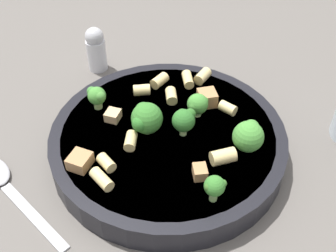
% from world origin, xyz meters
% --- Properties ---
extents(ground_plane, '(2.00, 2.00, 0.00)m').
position_xyz_m(ground_plane, '(0.00, 0.00, 0.00)').
color(ground_plane, '#5B5651').
extents(pasta_bowl, '(0.30, 0.30, 0.04)m').
position_xyz_m(pasta_bowl, '(0.00, 0.00, 0.02)').
color(pasta_bowl, black).
rests_on(pasta_bowl, ground_plane).
extents(broccoli_floret_0, '(0.03, 0.02, 0.03)m').
position_xyz_m(broccoli_floret_0, '(-0.07, -0.08, 0.06)').
color(broccoli_floret_0, '#93B766').
rests_on(broccoli_floret_0, pasta_bowl).
extents(broccoli_floret_1, '(0.04, 0.04, 0.04)m').
position_xyz_m(broccoli_floret_1, '(-0.01, -0.03, 0.06)').
color(broccoli_floret_1, '#84AD60').
rests_on(broccoli_floret_1, pasta_bowl).
extents(broccoli_floret_2, '(0.03, 0.03, 0.04)m').
position_xyz_m(broccoli_floret_2, '(0.01, 0.02, 0.06)').
color(broccoli_floret_2, '#9EC175').
rests_on(broccoli_floret_2, pasta_bowl).
extents(broccoli_floret_3, '(0.02, 0.02, 0.03)m').
position_xyz_m(broccoli_floret_3, '(0.11, 0.02, 0.06)').
color(broccoli_floret_3, '#84AD60').
rests_on(broccoli_floret_3, pasta_bowl).
extents(broccoli_floret_4, '(0.03, 0.03, 0.03)m').
position_xyz_m(broccoli_floret_4, '(-0.02, 0.05, 0.05)').
color(broccoli_floret_4, '#9EC175').
rests_on(broccoli_floret_4, pasta_bowl).
extents(broccoli_floret_5, '(0.04, 0.04, 0.04)m').
position_xyz_m(broccoli_floret_5, '(0.05, 0.08, 0.06)').
color(broccoli_floret_5, '#9EC175').
rests_on(broccoli_floret_5, pasta_bowl).
extents(rigatoni_0, '(0.02, 0.03, 0.02)m').
position_xyz_m(rigatoni_0, '(0.07, 0.05, 0.04)').
color(rigatoni_0, '#E0C67F').
rests_on(rigatoni_0, pasta_bowl).
extents(rigatoni_1, '(0.03, 0.03, 0.02)m').
position_xyz_m(rigatoni_1, '(-0.09, 0.08, 0.04)').
color(rigatoni_1, '#E0C67F').
rests_on(rigatoni_1, pasta_bowl).
extents(rigatoni_2, '(0.03, 0.02, 0.01)m').
position_xyz_m(rigatoni_2, '(0.01, -0.05, 0.04)').
color(rigatoni_2, '#E0C67F').
rests_on(rigatoni_2, pasta_bowl).
extents(rigatoni_3, '(0.03, 0.02, 0.01)m').
position_xyz_m(rigatoni_3, '(0.06, -0.09, 0.04)').
color(rigatoni_3, '#E0C67F').
rests_on(rigatoni_3, pasta_bowl).
extents(rigatoni_4, '(0.03, 0.02, 0.01)m').
position_xyz_m(rigatoni_4, '(-0.09, 0.06, 0.04)').
color(rigatoni_4, '#E0C67F').
rests_on(rigatoni_4, pasta_bowl).
extents(rigatoni_5, '(0.03, 0.03, 0.02)m').
position_xyz_m(rigatoni_5, '(-0.10, 0.02, 0.04)').
color(rigatoni_5, '#E0C67F').
rests_on(rigatoni_5, pasta_bowl).
extents(rigatoni_6, '(0.02, 0.03, 0.02)m').
position_xyz_m(rigatoni_6, '(-0.08, -0.01, 0.04)').
color(rigatoni_6, '#E0C67F').
rests_on(rigatoni_6, pasta_bowl).
extents(rigatoni_7, '(0.03, 0.02, 0.01)m').
position_xyz_m(rigatoni_7, '(-0.01, 0.09, 0.04)').
color(rigatoni_7, '#E0C67F').
rests_on(rigatoni_7, pasta_bowl).
extents(rigatoni_8, '(0.03, 0.02, 0.01)m').
position_xyz_m(rigatoni_8, '(0.03, -0.08, 0.04)').
color(rigatoni_8, '#E0C67F').
rests_on(rigatoni_8, pasta_bowl).
extents(rigatoni_9, '(0.03, 0.02, 0.01)m').
position_xyz_m(rigatoni_9, '(-0.06, 0.02, 0.04)').
color(rigatoni_9, '#E0C67F').
rests_on(rigatoni_9, pasta_bowl).
extents(chicken_chunk_0, '(0.03, 0.03, 0.02)m').
position_xyz_m(chicken_chunk_0, '(0.02, -0.11, 0.04)').
color(chicken_chunk_0, '#A87A4C').
rests_on(chicken_chunk_0, pasta_bowl).
extents(chicken_chunk_1, '(0.03, 0.03, 0.01)m').
position_xyz_m(chicken_chunk_1, '(-0.04, -0.06, 0.04)').
color(chicken_chunk_1, tan).
rests_on(chicken_chunk_1, pasta_bowl).
extents(chicken_chunk_2, '(0.02, 0.02, 0.01)m').
position_xyz_m(chicken_chunk_2, '(0.08, 0.01, 0.04)').
color(chicken_chunk_2, '#A87A4C').
rests_on(chicken_chunk_2, pasta_bowl).
extents(chicken_chunk_3, '(0.03, 0.03, 0.02)m').
position_xyz_m(chicken_chunk_3, '(-0.04, 0.07, 0.05)').
color(chicken_chunk_3, '#A87A4C').
rests_on(chicken_chunk_3, pasta_bowl).
extents(pepper_shaker, '(0.03, 0.03, 0.07)m').
position_xyz_m(pepper_shaker, '(-0.21, -0.05, 0.04)').
color(pepper_shaker, silver).
rests_on(pepper_shaker, ground_plane).
extents(spoon, '(0.17, 0.11, 0.01)m').
position_xyz_m(spoon, '(-0.01, -0.21, 0.00)').
color(spoon, '#B2B2B7').
rests_on(spoon, ground_plane).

